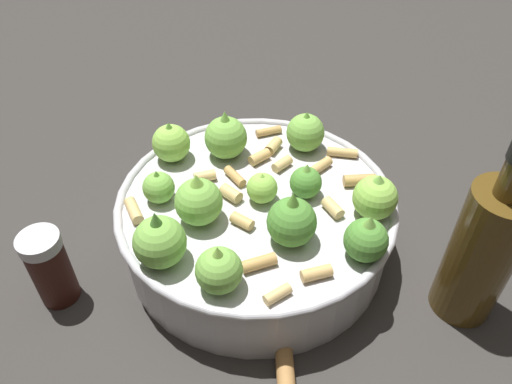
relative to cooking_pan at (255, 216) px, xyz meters
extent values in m
plane|color=#2D2B28|center=(0.00, 0.00, -0.05)|extent=(2.40, 2.40, 0.00)
cylinder|color=#B7B7BC|center=(0.00, 0.00, -0.01)|extent=(0.27, 0.27, 0.07)
torus|color=#B7B7BC|center=(0.00, 0.00, 0.02)|extent=(0.28, 0.28, 0.01)
sphere|color=#8CC64C|center=(0.10, -0.06, 0.04)|extent=(0.04, 0.04, 0.04)
cone|color=#609E38|center=(0.10, -0.06, 0.06)|extent=(0.02, 0.02, 0.01)
sphere|color=#75B247|center=(0.02, 0.11, 0.04)|extent=(0.04, 0.04, 0.04)
cone|color=#8CC64C|center=(0.02, 0.11, 0.06)|extent=(0.02, 0.02, 0.02)
sphere|color=#75B247|center=(0.04, -0.07, 0.05)|extent=(0.05, 0.05, 0.05)
cone|color=#75B247|center=(0.04, -0.07, 0.07)|extent=(0.02, 0.02, 0.02)
sphere|color=#75B247|center=(-0.05, -0.09, 0.04)|extent=(0.04, 0.04, 0.04)
cone|color=#609E38|center=(-0.05, -0.09, 0.06)|extent=(0.02, 0.02, 0.01)
sphere|color=#8CC64C|center=(-0.11, 0.01, 0.04)|extent=(0.04, 0.04, 0.04)
cone|color=#75B247|center=(-0.11, 0.01, 0.07)|extent=(0.02, 0.02, 0.02)
sphere|color=#4C8933|center=(-0.04, 0.05, 0.05)|extent=(0.05, 0.05, 0.05)
cone|color=#609E38|center=(-0.04, 0.05, 0.07)|extent=(0.02, 0.02, 0.02)
sphere|color=#75B247|center=(0.08, 0.08, 0.05)|extent=(0.05, 0.05, 0.05)
cone|color=#4C8933|center=(0.08, 0.08, 0.07)|extent=(0.02, 0.02, 0.02)
sphere|color=#75B247|center=(0.10, 0.00, 0.04)|extent=(0.03, 0.03, 0.03)
cone|color=#609E38|center=(0.10, 0.00, 0.05)|extent=(0.01, 0.01, 0.01)
sphere|color=#4C8933|center=(-0.10, 0.07, 0.04)|extent=(0.04, 0.04, 0.04)
cone|color=#75B247|center=(-0.10, 0.07, 0.06)|extent=(0.02, 0.02, 0.02)
sphere|color=#4C8933|center=(-0.05, -0.01, 0.04)|extent=(0.03, 0.03, 0.03)
cone|color=#75B247|center=(-0.05, -0.01, 0.06)|extent=(0.01, 0.01, 0.01)
sphere|color=#75B247|center=(0.05, 0.03, 0.05)|extent=(0.05, 0.05, 0.05)
cone|color=#8CC64C|center=(0.05, 0.03, 0.07)|extent=(0.02, 0.02, 0.02)
sphere|color=#8CC64C|center=(-0.01, 0.00, 0.04)|extent=(0.03, 0.03, 0.03)
cone|color=#8CC64C|center=(-0.01, 0.00, 0.05)|extent=(0.02, 0.02, 0.01)
cylinder|color=tan|center=(0.12, 0.03, 0.03)|extent=(0.03, 0.03, 0.01)
cylinder|color=tan|center=(0.02, 0.00, 0.03)|extent=(0.03, 0.02, 0.01)
cylinder|color=tan|center=(-0.03, 0.12, 0.03)|extent=(0.03, 0.02, 0.01)
cylinder|color=tan|center=(0.00, -0.06, 0.03)|extent=(0.03, 0.02, 0.01)
cylinder|color=tan|center=(0.02, -0.03, 0.03)|extent=(0.03, 0.03, 0.01)
cylinder|color=tan|center=(-0.09, -0.08, 0.03)|extent=(0.03, 0.01, 0.01)
cylinder|color=tan|center=(0.05, -0.03, 0.03)|extent=(0.02, 0.02, 0.01)
cylinder|color=tan|center=(-0.01, -0.11, 0.03)|extent=(0.03, 0.02, 0.01)
cylinder|color=tan|center=(-0.07, -0.05, 0.03)|extent=(0.03, 0.03, 0.01)
cylinder|color=tan|center=(-0.03, -0.05, 0.03)|extent=(0.02, 0.02, 0.01)
cylinder|color=tan|center=(0.01, 0.04, 0.03)|extent=(0.02, 0.02, 0.01)
cylinder|color=tan|center=(-0.01, 0.08, 0.03)|extent=(0.03, 0.02, 0.01)
cylinder|color=tan|center=(0.05, -0.11, 0.03)|extent=(0.02, 0.02, 0.01)
cylinder|color=tan|center=(-0.11, -0.03, 0.03)|extent=(0.03, 0.02, 0.01)
cylinder|color=tan|center=(-0.08, 0.01, 0.03)|extent=(0.02, 0.03, 0.01)
cylinder|color=tan|center=(-0.06, 0.09, 0.03)|extent=(0.03, 0.02, 0.01)
cylinder|color=tan|center=(-0.01, -0.08, 0.03)|extent=(0.02, 0.03, 0.01)
cylinder|color=#33140F|center=(0.19, 0.08, -0.01)|extent=(0.04, 0.04, 0.07)
cylinder|color=silver|center=(0.19, 0.08, 0.03)|extent=(0.04, 0.04, 0.01)
cylinder|color=#4C3814|center=(-0.21, 0.06, 0.03)|extent=(0.06, 0.06, 0.15)
cylinder|color=#9E703D|center=(-0.03, 0.14, -0.04)|extent=(0.03, 0.20, 0.02)
camera|label=1|loc=(-0.02, 0.36, 0.37)|focal=34.64mm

